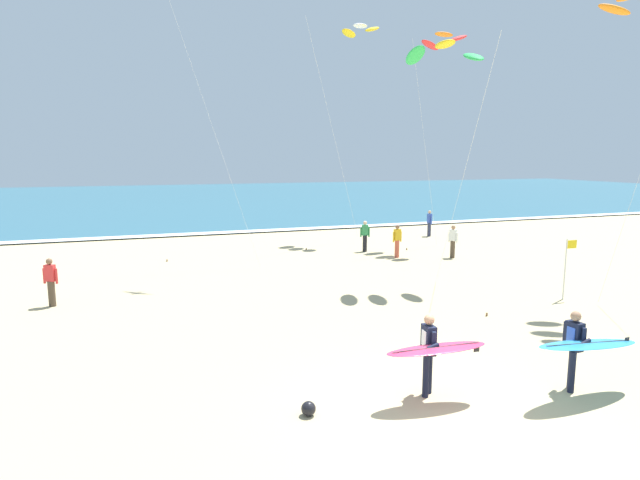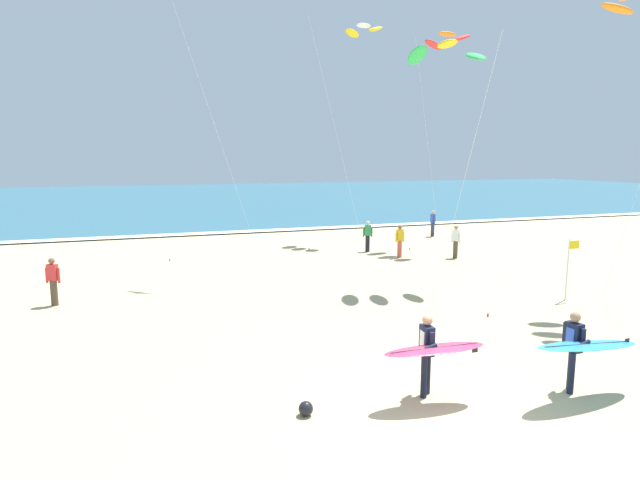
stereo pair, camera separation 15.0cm
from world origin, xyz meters
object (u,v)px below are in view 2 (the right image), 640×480
object	(u,v)px
bystander_red_top	(53,281)
bystander_white_top	(456,241)
kite_arc_golden_far	(447,52)
bystander_green_top	(368,236)
surfer_lead	(430,350)
kite_arc_ivory_mid	(363,30)
beach_ball	(306,409)
lifeguard_flag	(569,264)
bystander_yellow_top	(400,241)
surfer_trailing	(581,346)
kite_arc_amber_low	(447,39)
bystander_blue_top	(433,223)

from	to	relation	value
bystander_red_top	bystander_white_top	bearing A→B (deg)	9.36
kite_arc_golden_far	bystander_green_top	bearing A→B (deg)	89.58
surfer_lead	kite_arc_ivory_mid	xyz separation A→B (m)	(6.85, 19.57, 10.77)
beach_ball	bystander_green_top	bearing A→B (deg)	62.43
bystander_red_top	lifeguard_flag	size ratio (longest dim) A/B	0.76
bystander_yellow_top	surfer_lead	bearing A→B (deg)	-114.95
lifeguard_flag	surfer_trailing	bearing A→B (deg)	-132.14
surfer_lead	lifeguard_flag	size ratio (longest dim) A/B	1.01
surfer_trailing	bystander_green_top	xyz separation A→B (m)	(2.55, 16.41, -0.24)
surfer_trailing	beach_ball	world-z (taller)	surfer_trailing
kite_arc_amber_low	beach_ball	world-z (taller)	kite_arc_amber_low
surfer_trailing	lifeguard_flag	distance (m)	7.84
surfer_lead	lifeguard_flag	xyz separation A→B (m)	(8.24, 4.99, 0.22)
surfer_trailing	bystander_red_top	distance (m)	15.42
kite_arc_golden_far	lifeguard_flag	size ratio (longest dim) A/B	4.27
surfer_lead	kite_arc_ivory_mid	world-z (taller)	kite_arc_ivory_mid
bystander_blue_top	bystander_green_top	bearing A→B (deg)	-149.32
surfer_lead	bystander_white_top	world-z (taller)	surfer_lead
surfer_trailing	kite_arc_amber_low	distance (m)	20.51
bystander_red_top	lifeguard_flag	xyz separation A→B (m)	(16.41, -4.84, 0.45)
surfer_lead	beach_ball	bearing A→B (deg)	176.82
kite_arc_golden_far	bystander_red_top	distance (m)	15.74
kite_arc_amber_low	bystander_green_top	bearing A→B (deg)	-176.58
bystander_green_top	bystander_white_top	bearing A→B (deg)	-42.05
kite_arc_amber_low	bystander_white_top	bearing A→B (deg)	-109.02
bystander_green_top	kite_arc_amber_low	bearing A→B (deg)	3.42
surfer_lead	bystander_red_top	distance (m)	12.79
bystander_green_top	kite_arc_golden_far	bearing A→B (deg)	-90.42
surfer_trailing	lifeguard_flag	world-z (taller)	lifeguard_flag
surfer_trailing	beach_ball	size ratio (longest dim) A/B	9.36
kite_arc_ivory_mid	beach_ball	xyz separation A→B (m)	(-9.39, -19.43, -11.68)
bystander_red_top	beach_ball	bearing A→B (deg)	-59.84
kite_arc_golden_far	beach_ball	distance (m)	14.40
kite_arc_amber_low	bystander_blue_top	size ratio (longest dim) A/B	7.00
surfer_lead	kite_arc_golden_far	bearing A→B (deg)	57.64
bystander_white_top	bystander_green_top	size ratio (longest dim) A/B	1.00
bystander_blue_top	lifeguard_flag	distance (m)	14.43
bystander_white_top	bystander_green_top	world-z (taller)	same
surfer_trailing	kite_arc_amber_low	xyz separation A→B (m)	(6.94, 16.67, 9.71)
surfer_lead	bystander_blue_top	world-z (taller)	surfer_lead
kite_arc_amber_low	bystander_white_top	world-z (taller)	kite_arc_amber_low
bystander_red_top	bystander_blue_top	distance (m)	21.63
bystander_yellow_top	lifeguard_flag	bearing A→B (deg)	-77.64
surfer_lead	bystander_blue_top	bearing A→B (deg)	59.17
beach_ball	surfer_lead	bearing A→B (deg)	-3.18
kite_arc_golden_far	lifeguard_flag	bearing A→B (deg)	-52.80
kite_arc_amber_low	bystander_red_top	world-z (taller)	kite_arc_amber_low
kite_arc_amber_low	surfer_lead	bearing A→B (deg)	-122.03
kite_arc_golden_far	bystander_white_top	size ratio (longest dim) A/B	5.64
kite_arc_golden_far	lifeguard_flag	world-z (taller)	kite_arc_golden_far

